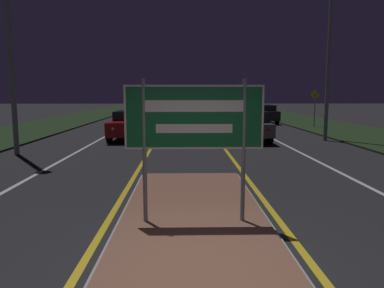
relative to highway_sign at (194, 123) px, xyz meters
name	(u,v)px	position (x,y,z in m)	size (l,w,h in m)	color
ground_plane	(199,283)	(0.00, -1.89, -1.73)	(160.00, 160.00, 0.00)	#232326
median_island	(194,224)	(0.00, 0.00, -1.69)	(2.58, 7.57, 0.10)	#999993
verge_left	(38,128)	(-9.50, 18.11, -1.69)	(5.00, 100.00, 0.08)	#1E3319
verge_right	(332,127)	(9.50, 18.11, -1.69)	(5.00, 100.00, 0.08)	#1E3319
centre_line_yellow_left	(167,122)	(-1.48, 23.11, -1.72)	(0.12, 70.00, 0.01)	gold
centre_line_yellow_right	(205,122)	(1.48, 23.11, -1.72)	(0.12, 70.00, 0.01)	gold
lane_line_white_left	(131,122)	(-4.20, 23.11, -1.72)	(0.12, 70.00, 0.01)	silver
lane_line_white_right	(239,122)	(4.20, 23.11, -1.72)	(0.12, 70.00, 0.01)	silver
edge_line_white_left	(93,122)	(-7.20, 23.11, -1.72)	(0.10, 70.00, 0.01)	silver
edge_line_white_right	(277,122)	(7.20, 23.11, -1.72)	(0.10, 70.00, 0.01)	silver
highway_sign	(194,123)	(0.00, 0.00, 0.00)	(2.23, 0.07, 2.33)	gray
car_receding_0	(246,124)	(2.79, 11.70, -0.98)	(1.89, 4.78, 1.39)	#4C514C
car_receding_1	(261,113)	(5.69, 22.04, -1.00)	(1.97, 4.45, 1.36)	black
car_receding_2	(214,108)	(2.85, 31.22, -0.98)	(1.92, 4.43, 1.41)	silver
car_receding_3	(233,106)	(5.82, 38.98, -0.97)	(1.86, 4.68, 1.44)	black
car_approaching_0	(133,124)	(-2.62, 12.11, -1.01)	(1.99, 4.15, 1.36)	maroon
car_approaching_1	(156,112)	(-2.40, 24.10, -0.95)	(1.94, 4.74, 1.48)	navy
warning_sign	(315,105)	(8.31, 18.03, -0.25)	(0.60, 0.06, 2.32)	gray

